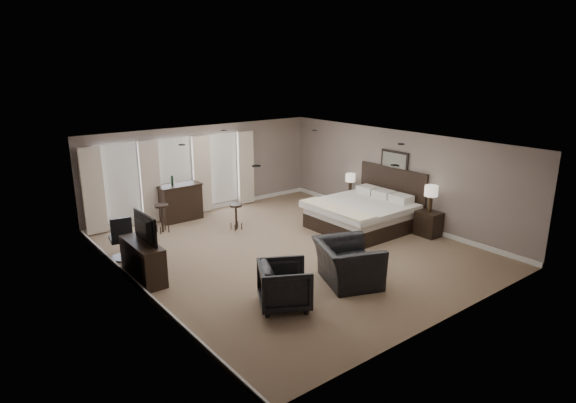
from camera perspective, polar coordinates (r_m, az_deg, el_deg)
room at (r=11.30m, az=0.45°, el=0.36°), size 7.60×8.60×2.64m
window_bay at (r=14.24m, az=-13.10°, el=2.83°), size 5.25×0.20×2.30m
bed at (r=13.18m, az=9.10°, el=0.08°), size 2.44×2.33×1.55m
nightstand_near at (r=13.11m, az=16.31°, el=-2.54°), size 0.49×0.60×0.65m
nightstand_far at (r=14.90m, az=7.31°, el=-0.02°), size 0.40×0.49×0.53m
lamp_near at (r=12.91m, az=16.54°, el=0.31°), size 0.34×0.34×0.70m
lamp_far at (r=14.76m, az=7.39°, el=2.13°), size 0.30×0.30×0.62m
wall_art at (r=13.78m, az=12.48°, el=4.76°), size 0.04×0.96×0.56m
dresser at (r=10.49m, az=-16.80°, el=-6.77°), size 0.45×1.41×0.82m
tv at (r=10.32m, az=-17.01°, el=-4.31°), size 0.61×1.05×0.14m
armchair_near at (r=9.92m, az=7.10°, el=-6.45°), size 1.30×1.55×1.16m
armchair_far at (r=8.96m, az=-0.40°, el=-9.66°), size 1.19×1.21×0.94m
bar_counter at (r=14.15m, az=-12.68°, el=-0.05°), size 1.21×0.63×1.06m
bar_stool_left at (r=13.23m, az=-14.70°, el=-1.95°), size 0.47×0.47×0.77m
bar_stool_right at (r=13.10m, az=-6.17°, el=-1.83°), size 0.41×0.41×0.71m
desk_chair at (r=11.68m, az=-19.21°, el=-4.01°), size 0.62×0.62×1.05m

